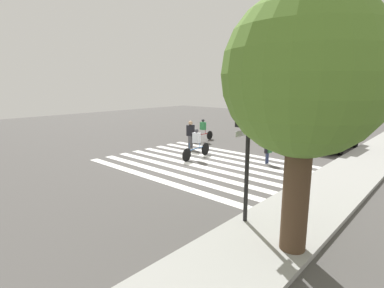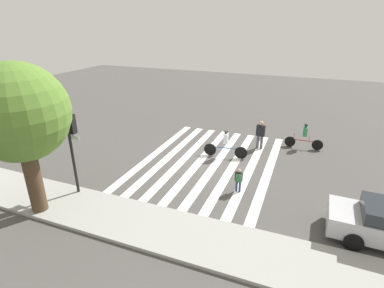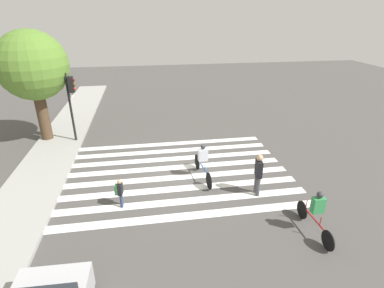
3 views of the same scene
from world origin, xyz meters
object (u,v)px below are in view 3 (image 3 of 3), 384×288
(street_tree, at_px, (33,67))
(cyclist_near_curb, at_px, (203,161))
(pedestrian_adult_tall_backpack, at_px, (120,191))
(traffic_light, at_px, (71,95))
(cyclist_mid_street, at_px, (317,211))
(pedestrian_adult_blue_shirt, at_px, (258,172))

(street_tree, bearing_deg, cyclist_near_curb, -124.94)
(street_tree, distance_m, cyclist_near_curb, 10.32)
(cyclist_near_curb, bearing_deg, pedestrian_adult_tall_backpack, 108.74)
(street_tree, xyz_separation_m, cyclist_near_curb, (-5.59, -8.01, -3.33))
(traffic_light, relative_size, cyclist_mid_street, 1.75)
(traffic_light, bearing_deg, cyclist_mid_street, -134.96)
(street_tree, xyz_separation_m, cyclist_mid_street, (-9.71, -11.01, -3.33))
(street_tree, bearing_deg, pedestrian_adult_tall_backpack, -147.86)
(pedestrian_adult_blue_shirt, bearing_deg, street_tree, 63.92)
(traffic_light, bearing_deg, pedestrian_adult_blue_shirt, -129.46)
(street_tree, height_order, pedestrian_adult_tall_backpack, street_tree)
(traffic_light, height_order, cyclist_mid_street, traffic_light)
(cyclist_mid_street, bearing_deg, cyclist_near_curb, 35.18)
(pedestrian_adult_blue_shirt, relative_size, cyclist_mid_street, 0.79)
(pedestrian_adult_tall_backpack, relative_size, cyclist_mid_street, 0.52)
(cyclist_mid_street, bearing_deg, pedestrian_adult_blue_shirt, 22.43)
(street_tree, relative_size, cyclist_mid_street, 2.70)
(pedestrian_adult_blue_shirt, height_order, cyclist_near_curb, pedestrian_adult_blue_shirt)
(pedestrian_adult_tall_backpack, height_order, cyclist_near_curb, cyclist_near_curb)
(pedestrian_adult_tall_backpack, bearing_deg, cyclist_mid_street, 77.78)
(cyclist_near_curb, bearing_deg, street_tree, 49.16)
(pedestrian_adult_blue_shirt, distance_m, pedestrian_adult_tall_backpack, 5.42)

